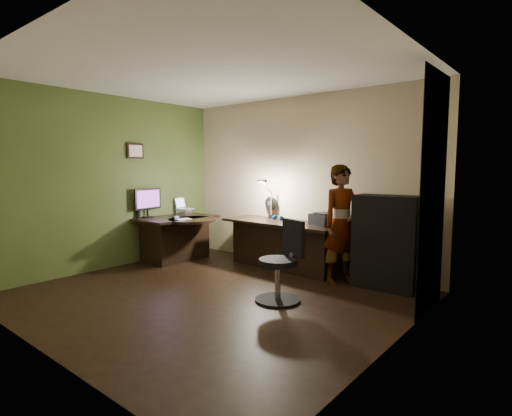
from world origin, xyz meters
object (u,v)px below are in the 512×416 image
Objects in this scene: cabinet at (386,242)px; person at (342,224)px; desk_right at (282,245)px; office_chair at (278,261)px; desk_left at (177,238)px; monitor at (147,207)px.

cabinet is 0.62m from person.
office_chair is at bearing -53.59° from desk_right.
person is (2.80, 0.57, 0.44)m from desk_left.
office_chair is (2.94, -0.28, -0.44)m from monitor.
office_chair reaches higher than desk_left.
cabinet is 1.27× the size of office_chair.
desk_right is 1.22× the size of person.
cabinet is at bearing 10.36° from monitor.
person is (-0.57, -0.14, 0.20)m from cabinet.
cabinet reaches higher than desk_left.
desk_right is 1.66m from cabinet.
cabinet reaches higher than monitor.
office_chair is 1.25m from person.
cabinet is 2.28× the size of monitor.
desk_left is 1.85m from desk_right.
desk_left is at bearing 126.19° from person.
cabinet reaches higher than office_chair.
person reaches higher than monitor.
person is at bearing -2.51° from desk_right.
monitor is 0.56× the size of office_chair.
desk_left is at bearing -172.79° from office_chair.
desk_right reaches higher than desk_left.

